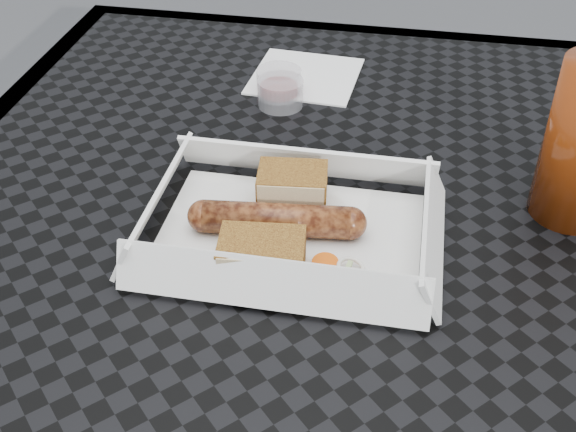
# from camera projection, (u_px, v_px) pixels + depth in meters

# --- Properties ---
(patio_table) EXTENTS (0.80, 0.80, 0.74)m
(patio_table) POSITION_uv_depth(u_px,v_px,m) (336.00, 266.00, 0.70)
(patio_table) COLOR black
(patio_table) RESTS_ON ground
(food_tray) EXTENTS (0.22, 0.15, 0.00)m
(food_tray) POSITION_uv_depth(u_px,v_px,m) (290.00, 235.00, 0.61)
(food_tray) COLOR white
(food_tray) RESTS_ON patio_table
(bratwurst) EXTENTS (0.15, 0.04, 0.03)m
(bratwurst) POSITION_uv_depth(u_px,v_px,m) (277.00, 220.00, 0.60)
(bratwurst) COLOR brown
(bratwurst) RESTS_ON food_tray
(bread_near) EXTENTS (0.06, 0.05, 0.04)m
(bread_near) POSITION_uv_depth(u_px,v_px,m) (292.00, 189.00, 0.63)
(bread_near) COLOR brown
(bread_near) RESTS_ON food_tray
(bread_far) EXTENTS (0.07, 0.05, 0.03)m
(bread_far) POSITION_uv_depth(u_px,v_px,m) (262.00, 257.00, 0.56)
(bread_far) COLOR brown
(bread_far) RESTS_ON food_tray
(veg_garnish) EXTENTS (0.03, 0.03, 0.00)m
(veg_garnish) POSITION_uv_depth(u_px,v_px,m) (342.00, 278.00, 0.57)
(veg_garnish) COLOR #E45609
(veg_garnish) RESTS_ON food_tray
(napkin) EXTENTS (0.13, 0.13, 0.00)m
(napkin) POSITION_uv_depth(u_px,v_px,m) (305.00, 76.00, 0.85)
(napkin) COLOR white
(napkin) RESTS_ON patio_table
(condiment_cup_sauce) EXTENTS (0.05, 0.05, 0.03)m
(condiment_cup_sauce) POSITION_uv_depth(u_px,v_px,m) (279.00, 83.00, 0.80)
(condiment_cup_sauce) COLOR maroon
(condiment_cup_sauce) RESTS_ON patio_table
(condiment_cup_empty) EXTENTS (0.05, 0.05, 0.03)m
(condiment_cup_empty) POSITION_uv_depth(u_px,v_px,m) (280.00, 93.00, 0.79)
(condiment_cup_empty) COLOR silver
(condiment_cup_empty) RESTS_ON patio_table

